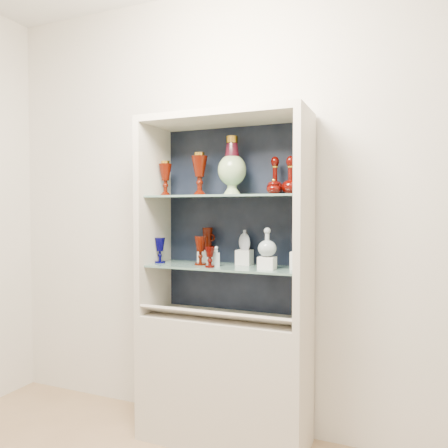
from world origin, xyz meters
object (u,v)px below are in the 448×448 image
at_px(ruby_decanter_a, 275,173).
at_px(flat_flask, 244,240).
at_px(ruby_pitcher, 208,239).
at_px(clear_square_bottle, 216,256).
at_px(lidded_bowl, 274,186).
at_px(ruby_goblet_small, 210,257).
at_px(pedestal_lamp_left, 165,179).
at_px(ruby_goblet_tall, 200,251).
at_px(ruby_decanter_b, 290,174).
at_px(clear_round_decanter, 267,243).
at_px(cameo_medallion, 299,241).
at_px(cobalt_goblet, 160,250).
at_px(pedestal_lamp_right, 200,174).
at_px(enamel_urn, 232,166).

height_order(ruby_decanter_a, flat_flask, ruby_decanter_a).
relative_size(ruby_pitcher, clear_square_bottle, 1.19).
bearing_deg(lidded_bowl, ruby_goblet_small, -167.74).
bearing_deg(ruby_pitcher, pedestal_lamp_left, -141.21).
distance_m(pedestal_lamp_left, ruby_goblet_tall, 0.51).
distance_m(ruby_decanter_b, clear_round_decanter, 0.41).
bearing_deg(ruby_goblet_small, pedestal_lamp_left, 163.11).
bearing_deg(clear_square_bottle, ruby_decanter_b, 8.71).
distance_m(ruby_goblet_tall, clear_square_bottle, 0.12).
bearing_deg(clear_square_bottle, flat_flask, 48.01).
relative_size(ruby_decanter_a, cameo_medallion, 2.16).
relative_size(ruby_goblet_small, clear_round_decanter, 0.76).
relative_size(ruby_decanter_a, ruby_pitcher, 1.79).
height_order(flat_flask, clear_round_decanter, clear_round_decanter).
relative_size(pedestal_lamp_left, cobalt_goblet, 1.40).
distance_m(lidded_bowl, cameo_medallion, 0.34).
bearing_deg(flat_flask, clear_square_bottle, -109.05).
bearing_deg(flat_flask, cameo_medallion, 8.78).
relative_size(pedestal_lamp_right, ruby_decanter_b, 1.15).
distance_m(pedestal_lamp_left, ruby_decanter_b, 0.80).
height_order(cobalt_goblet, flat_flask, flat_flask).
height_order(ruby_pitcher, flat_flask, ruby_pitcher).
relative_size(ruby_decanter_b, lidded_bowl, 2.52).
bearing_deg(cameo_medallion, ruby_decanter_a, 174.87).
relative_size(ruby_decanter_a, lidded_bowl, 2.77).
bearing_deg(clear_round_decanter, pedestal_lamp_right, 170.93).
xyz_separation_m(ruby_decanter_b, cobalt_goblet, (-0.82, -0.04, -0.46)).
bearing_deg(ruby_decanter_b, ruby_goblet_small, -165.00).
height_order(enamel_urn, ruby_goblet_small, enamel_urn).
height_order(ruby_pitcher, clear_square_bottle, ruby_pitcher).
height_order(ruby_decanter_b, clear_square_bottle, ruby_decanter_b).
height_order(pedestal_lamp_right, enamel_urn, enamel_urn).
bearing_deg(pedestal_lamp_left, ruby_goblet_tall, -5.71).
relative_size(cobalt_goblet, ruby_goblet_tall, 0.91).
height_order(ruby_goblet_tall, clear_round_decanter, clear_round_decanter).
bearing_deg(lidded_bowl, cameo_medallion, 11.20).
distance_m(ruby_decanter_b, cobalt_goblet, 0.94).
height_order(ruby_decanter_a, clear_round_decanter, ruby_decanter_a).
bearing_deg(enamel_urn, cobalt_goblet, -173.57).
height_order(enamel_urn, flat_flask, enamel_urn).
bearing_deg(ruby_goblet_tall, cobalt_goblet, -178.59).
xyz_separation_m(ruby_decanter_a, cameo_medallion, (0.16, -0.07, -0.39)).
distance_m(ruby_pitcher, clear_round_decanter, 0.48).
bearing_deg(ruby_decanter_b, lidded_bowl, -154.33).
relative_size(ruby_goblet_small, clear_square_bottle, 1.01).
relative_size(ruby_goblet_tall, ruby_goblet_small, 1.45).
bearing_deg(ruby_decanter_a, ruby_decanter_b, -27.61).
bearing_deg(ruby_decanter_b, clear_square_bottle, -171.29).
bearing_deg(cobalt_goblet, flat_flask, 12.72).
bearing_deg(ruby_decanter_a, clear_round_decanter, -94.33).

